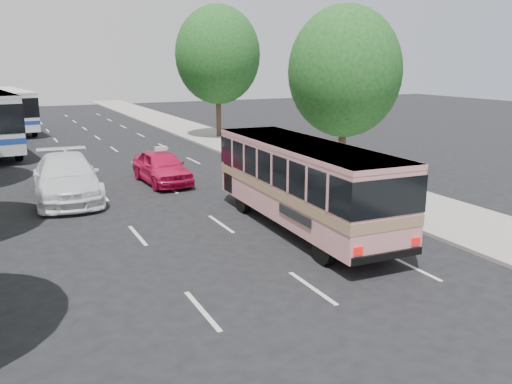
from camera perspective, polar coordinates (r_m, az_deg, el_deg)
ground at (r=14.91m, az=-1.46°, el=-7.94°), size 120.00×120.00×0.00m
sidewalk_right at (r=36.01m, az=-2.26°, el=4.97°), size 4.00×90.00×0.12m
tree_right_near at (r=25.16m, az=9.56°, el=12.82°), size 5.10×5.10×7.95m
tree_right_far at (r=39.46m, az=-3.92°, el=14.55°), size 6.00×6.00×9.35m
pink_bus at (r=17.79m, az=4.95°, el=1.66°), size 2.61×9.17×2.90m
pink_taxi at (r=25.17m, az=-9.90°, el=2.62°), size 2.00×4.53×1.52m
white_pickup at (r=23.22m, az=-19.31°, el=1.45°), size 2.83×6.23×1.77m
tour_coach_rear at (r=47.18m, az=-24.59°, el=8.18°), size 3.68×11.25×3.31m
taxi_roof_sign at (r=25.02m, az=-9.98°, el=4.53°), size 0.56×0.21×0.18m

